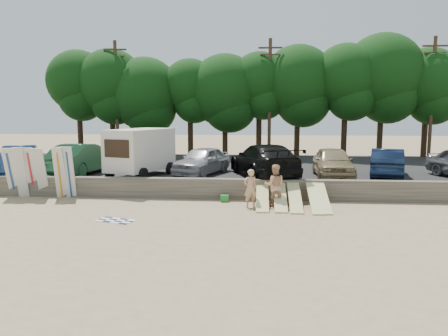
{
  "coord_description": "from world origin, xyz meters",
  "views": [
    {
      "loc": [
        1.3,
        -17.92,
        4.27
      ],
      "look_at": [
        -0.43,
        3.0,
        1.52
      ],
      "focal_mm": 35.0,
      "sensor_mm": 36.0,
      "label": 1
    }
  ],
  "objects": [
    {
      "name": "treeline",
      "position": [
        0.5,
        17.52,
        6.45
      ],
      "size": [
        33.08,
        6.33,
        9.57
      ],
      "color": "#382616",
      "rests_on": "parking_lot"
    },
    {
      "name": "box_trailer",
      "position": [
        -5.26,
        5.52,
        2.15
      ],
      "size": [
        3.32,
        4.51,
        2.59
      ],
      "rotation": [
        0.0,
        0.0,
        -0.34
      ],
      "color": "silver",
      "rests_on": "parking_lot"
    },
    {
      "name": "parking_lot",
      "position": [
        0.0,
        10.5,
        0.35
      ],
      "size": [
        44.0,
        14.5,
        0.7
      ],
      "primitive_type": "cube",
      "color": "#282828",
      "rests_on": "ground"
    },
    {
      "name": "beach_towel",
      "position": [
        -4.33,
        -1.62,
        0.01
      ],
      "size": [
        1.9,
        1.9,
        0.0
      ],
      "primitive_type": "plane",
      "rotation": [
        0.0,
        0.0,
        -0.33
      ],
      "color": "white",
      "rests_on": "ground"
    },
    {
      "name": "car_4",
      "position": [
        5.25,
        5.93,
        1.52
      ],
      "size": [
        2.07,
        4.84,
        1.63
      ],
      "primitive_type": "imported",
      "rotation": [
        0.0,
        0.0,
        -0.03
      ],
      "color": "#978660",
      "rests_on": "parking_lot"
    },
    {
      "name": "seawall",
      "position": [
        0.0,
        3.0,
        0.5
      ],
      "size": [
        44.0,
        0.5,
        1.0
      ],
      "primitive_type": "cube",
      "color": "#6B6356",
      "rests_on": "ground"
    },
    {
      "name": "surfboard_upright_5",
      "position": [
        -8.43,
        2.53,
        1.27
      ],
      "size": [
        0.54,
        0.73,
        2.53
      ],
      "primitive_type": "cube",
      "rotation": [
        0.25,
        0.0,
        -0.06
      ],
      "color": "silver",
      "rests_on": "ground"
    },
    {
      "name": "car_1",
      "position": [
        -8.78,
        6.0,
        1.57
      ],
      "size": [
        2.42,
        5.45,
        1.74
      ],
      "primitive_type": "imported",
      "rotation": [
        0.0,
        0.0,
        3.03
      ],
      "color": "#153C21",
      "rests_on": "parking_lot"
    },
    {
      "name": "surfboard_low_0",
      "position": [
        1.44,
        1.57,
        0.42
      ],
      "size": [
        0.56,
        2.92,
        0.85
      ],
      "primitive_type": "cube",
      "rotation": [
        0.26,
        0.0,
        0.0
      ],
      "color": "beige",
      "rests_on": "ground"
    },
    {
      "name": "ground",
      "position": [
        0.0,
        0.0,
        0.0
      ],
      "size": [
        120.0,
        120.0,
        0.0
      ],
      "primitive_type": "plane",
      "color": "tan",
      "rests_on": "ground"
    },
    {
      "name": "car_5",
      "position": [
        8.25,
        6.42,
        1.47
      ],
      "size": [
        2.82,
        4.94,
        1.54
      ],
      "primitive_type": "imported",
      "rotation": [
        0.0,
        0.0,
        2.87
      ],
      "color": "black",
      "rests_on": "parking_lot"
    },
    {
      "name": "car_2",
      "position": [
        -1.97,
        6.46,
        1.48
      ],
      "size": [
        3.27,
        4.94,
        1.56
      ],
      "primitive_type": "imported",
      "rotation": [
        0.0,
        0.0,
        -0.34
      ],
      "color": "#9D9CA1",
      "rests_on": "parking_lot"
    },
    {
      "name": "surfboard_upright_2",
      "position": [
        -10.0,
        2.64,
        1.26
      ],
      "size": [
        0.58,
        0.83,
        2.51
      ],
      "primitive_type": "cube",
      "rotation": [
        0.28,
        0.0,
        0.11
      ],
      "color": "silver",
      "rests_on": "ground"
    },
    {
      "name": "surfboard_low_3",
      "position": [
        3.77,
        1.32,
        0.46
      ],
      "size": [
        0.56,
        2.9,
        0.92
      ],
      "primitive_type": "cube",
      "rotation": [
        0.29,
        0.0,
        0.0
      ],
      "color": "beige",
      "rests_on": "ground"
    },
    {
      "name": "surfboard_low_1",
      "position": [
        2.23,
        1.56,
        0.47
      ],
      "size": [
        0.56,
        2.89,
        0.94
      ],
      "primitive_type": "cube",
      "rotation": [
        0.29,
        0.0,
        0.0
      ],
      "color": "beige",
      "rests_on": "ground"
    },
    {
      "name": "car_3",
      "position": [
        1.54,
        5.71,
        1.6
      ],
      "size": [
        4.33,
        6.7,
        1.81
      ],
      "primitive_type": "imported",
      "rotation": [
        0.0,
        0.0,
        3.46
      ],
      "color": "black",
      "rests_on": "parking_lot"
    },
    {
      "name": "beachgoer_b",
      "position": [
        1.97,
        1.53,
        0.95
      ],
      "size": [
        0.93,
        0.72,
        1.9
      ],
      "primitive_type": "imported",
      "rotation": [
        0.0,
        0.0,
        3.14
      ],
      "color": "tan",
      "rests_on": "ground"
    },
    {
      "name": "cooler",
      "position": [
        -0.35,
        2.33,
        0.16
      ],
      "size": [
        0.39,
        0.32,
        0.32
      ],
      "primitive_type": "cube",
      "rotation": [
        0.0,
        0.0,
        0.05
      ],
      "color": "#227E2A",
      "rests_on": "ground"
    },
    {
      "name": "utility_poles",
      "position": [
        2.0,
        16.0,
        5.43
      ],
      "size": [
        25.8,
        0.26,
        9.0
      ],
      "color": "#473321",
      "rests_on": "parking_lot"
    },
    {
      "name": "surfboard_upright_1",
      "position": [
        -10.43,
        2.42,
        1.27
      ],
      "size": [
        0.61,
        0.76,
        2.54
      ],
      "primitive_type": "cube",
      "rotation": [
        0.24,
        0.0,
        0.17
      ],
      "color": "silver",
      "rests_on": "ground"
    },
    {
      "name": "beachgoer_a",
      "position": [
        0.89,
        1.24,
        0.86
      ],
      "size": [
        0.74,
        0.63,
        1.72
      ],
      "primitive_type": "imported",
      "rotation": [
        0.0,
        0.0,
        3.56
      ],
      "color": "tan",
      "rests_on": "ground"
    },
    {
      "name": "car_0",
      "position": [
        -12.24,
        5.53,
        1.51
      ],
      "size": [
        3.57,
        5.16,
        1.61
      ],
      "primitive_type": "imported",
      "rotation": [
        0.0,
        0.0,
        0.42
      ],
      "color": "navy",
      "rests_on": "parking_lot"
    },
    {
      "name": "surfboard_upright_3",
      "position": [
        -9.44,
        2.53,
        1.25
      ],
      "size": [
        0.61,
        0.9,
        2.5
      ],
      "primitive_type": "cube",
      "rotation": [
        0.31,
        0.0,
        0.13
      ],
      "color": "silver",
      "rests_on": "ground"
    },
    {
      "name": "gear_bag",
      "position": [
        2.14,
        2.4,
        0.11
      ],
      "size": [
        0.36,
        0.33,
        0.22
      ],
      "primitive_type": "cube",
      "rotation": [
        0.0,
        0.0,
        -0.33
      ],
      "color": "#CB4317",
      "rests_on": "ground"
    },
    {
      "name": "surfboard_low_2",
      "position": [
        2.88,
        1.44,
        0.47
      ],
      "size": [
        0.56,
        2.89,
        0.93
      ],
      "primitive_type": "cube",
      "rotation": [
        0.29,
        0.0,
        0.0
      ],
      "color": "beige",
      "rests_on": "ground"
    },
    {
      "name": "surfboard_upright_0",
      "position": [
        -11.0,
        2.53,
        1.25
      ],
      "size": [
        0.62,
        0.92,
        2.49
      ],
      "primitive_type": "cube",
      "rotation": [
        0.31,
        0.0,
        0.15
      ],
      "color": "silver",
      "rests_on": "ground"
    },
    {
      "name": "surfboard_upright_4",
      "position": [
        -8.48,
        2.51,
        1.28
      ],
      "size": [
        0.59,
        0.68,
        2.55
      ],
      "primitive_type": "cube",
      "rotation": [
        0.21,
        0.0,
        0.15
      ],
      "color": "silver",
      "rests_on": "ground"
    },
    {
      "name": "surfboard_upright_6",
      "position": [
        -8.02,
        2.55,
        1.28
      ],
      "size": [
        0.52,
        0.54,
        2.57
      ],
      "primitive_type": "cube",
      "rotation": [
        0.18,
        0.0,
        0.04
      ],
      "color": "silver",
      "rests_on": "ground"
    },
    {
      "name": "surfboard_low_4",
      "position": [
        4.05,
        1.41,
        0.47
      ],
      "size": [
        0.56,
        2.89,
        0.94
      ],
      "primitive_type": "cube",
      "rotation": [
        0.3,
        0.0,
        0.0
      ],
      "color": "beige",
      "rests_on": "ground"
    }
  ]
}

